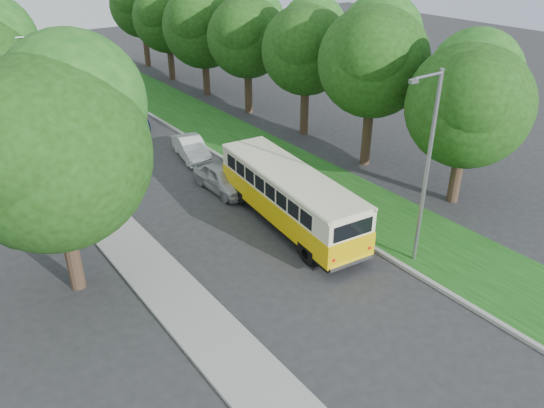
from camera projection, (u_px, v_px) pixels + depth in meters
ground at (295, 268)px, 21.56m from camera, size 120.00×120.00×0.00m
curb at (289, 198)px, 26.97m from camera, size 0.20×70.00×0.15m
grass_verge at (324, 186)px, 28.21m from camera, size 4.50×70.00×0.13m
sidewalk at (134, 251)px, 22.59m from camera, size 2.20×70.00×0.12m
treeline at (158, 41)px, 33.27m from camera, size 24.27×41.91×9.46m
lamppost_near at (426, 165)px, 19.94m from camera, size 1.71×0.16×8.00m
lamppost_far at (44, 98)px, 28.59m from camera, size 1.71×0.16×7.50m
warning_sign at (80, 162)px, 26.95m from camera, size 0.56×0.10×2.50m
vintage_bus at (290, 198)px, 24.05m from camera, size 3.36×9.51×2.77m
car_silver at (223, 178)px, 27.64m from camera, size 1.69×4.10×1.39m
car_white at (191, 148)px, 31.48m from camera, size 2.03×4.02×1.26m
car_blue at (128, 118)px, 36.45m from camera, size 1.81×4.30×1.24m
car_grey at (82, 88)px, 42.85m from camera, size 2.30×4.87×1.35m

